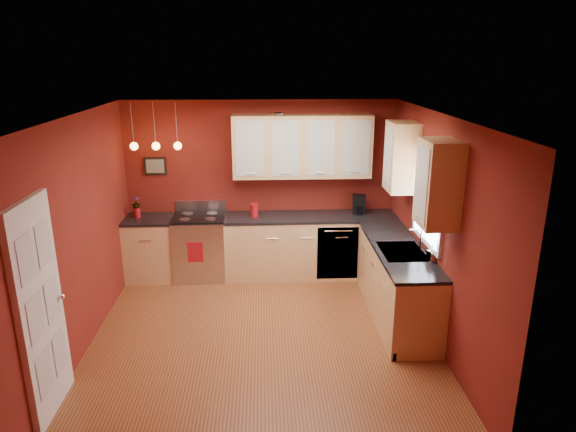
{
  "coord_description": "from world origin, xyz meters",
  "views": [
    {
      "loc": [
        0.04,
        -5.41,
        3.2
      ],
      "look_at": [
        0.35,
        1.0,
        1.19
      ],
      "focal_mm": 32.0,
      "sensor_mm": 36.0,
      "label": 1
    }
  ],
  "objects_px": {
    "gas_range": "(200,246)",
    "coffee_maker": "(359,205)",
    "soap_pump": "(432,253)",
    "red_canister": "(254,210)",
    "sink": "(402,253)"
  },
  "relations": [
    {
      "from": "soap_pump",
      "to": "coffee_maker",
      "type": "bearing_deg",
      "value": 104.43
    },
    {
      "from": "coffee_maker",
      "to": "soap_pump",
      "type": "height_order",
      "value": "coffee_maker"
    },
    {
      "from": "red_canister",
      "to": "soap_pump",
      "type": "bearing_deg",
      "value": -41.62
    },
    {
      "from": "sink",
      "to": "coffee_maker",
      "type": "relative_size",
      "value": 2.49
    },
    {
      "from": "sink",
      "to": "coffee_maker",
      "type": "height_order",
      "value": "same"
    },
    {
      "from": "gas_range",
      "to": "coffee_maker",
      "type": "distance_m",
      "value": 2.45
    },
    {
      "from": "gas_range",
      "to": "red_canister",
      "type": "xyz_separation_m",
      "value": [
        0.81,
        -0.01,
        0.56
      ]
    },
    {
      "from": "gas_range",
      "to": "sink",
      "type": "distance_m",
      "value": 3.05
    },
    {
      "from": "gas_range",
      "to": "red_canister",
      "type": "bearing_deg",
      "value": -0.76
    },
    {
      "from": "gas_range",
      "to": "coffee_maker",
      "type": "relative_size",
      "value": 3.95
    },
    {
      "from": "gas_range",
      "to": "soap_pump",
      "type": "height_order",
      "value": "soap_pump"
    },
    {
      "from": "gas_range",
      "to": "coffee_maker",
      "type": "height_order",
      "value": "coffee_maker"
    },
    {
      "from": "coffee_maker",
      "to": "soap_pump",
      "type": "xyz_separation_m",
      "value": [
        0.49,
        -1.91,
        -0.03
      ]
    },
    {
      "from": "gas_range",
      "to": "sink",
      "type": "relative_size",
      "value": 1.59
    },
    {
      "from": "red_canister",
      "to": "soap_pump",
      "type": "height_order",
      "value": "soap_pump"
    }
  ]
}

